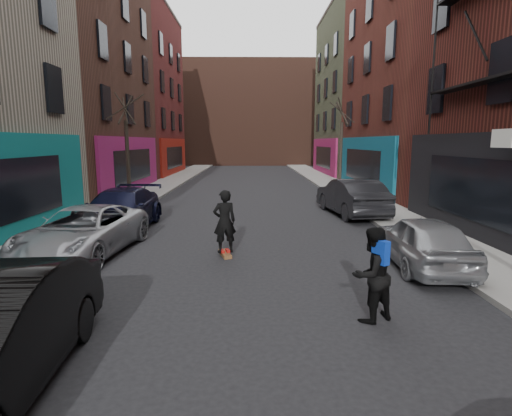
{
  "coord_description": "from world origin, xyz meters",
  "views": [
    {
      "loc": [
        0.19,
        -2.85,
        3.21
      ],
      "look_at": [
        0.31,
        6.82,
        1.6
      ],
      "focal_mm": 28.0,
      "sensor_mm": 36.0,
      "label": 1
    }
  ],
  "objects_px": {
    "parked_left_far": "(83,231)",
    "parked_right_far": "(422,241)",
    "parked_right_end": "(351,197)",
    "skateboard": "(225,254)",
    "skateboarder": "(225,221)",
    "parked_left_end": "(120,210)",
    "tree_left_far": "(127,138)",
    "tree_right_far": "(341,137)",
    "pedestrian": "(372,274)"
  },
  "relations": [
    {
      "from": "parked_left_far",
      "to": "parked_right_far",
      "type": "distance_m",
      "value": 9.28
    },
    {
      "from": "parked_right_end",
      "to": "skateboard",
      "type": "relative_size",
      "value": 6.15
    },
    {
      "from": "skateboard",
      "to": "parked_left_far",
      "type": "bearing_deg",
      "value": 161.0
    },
    {
      "from": "tree_right_far",
      "to": "parked_right_far",
      "type": "relative_size",
      "value": 1.7
    },
    {
      "from": "tree_right_far",
      "to": "skateboarder",
      "type": "distance_m",
      "value": 17.41
    },
    {
      "from": "tree_left_far",
      "to": "skateboarder",
      "type": "relative_size",
      "value": 3.63
    },
    {
      "from": "parked_right_far",
      "to": "parked_right_end",
      "type": "height_order",
      "value": "parked_right_end"
    },
    {
      "from": "skateboard",
      "to": "skateboarder",
      "type": "distance_m",
      "value": 0.95
    },
    {
      "from": "parked_left_far",
      "to": "skateboard",
      "type": "distance_m",
      "value": 4.09
    },
    {
      "from": "parked_right_far",
      "to": "skateboard",
      "type": "bearing_deg",
      "value": -8.82
    },
    {
      "from": "skateboard",
      "to": "pedestrian",
      "type": "relative_size",
      "value": 0.46
    },
    {
      "from": "tree_left_far",
      "to": "skateboarder",
      "type": "height_order",
      "value": "tree_left_far"
    },
    {
      "from": "parked_left_end",
      "to": "skateboarder",
      "type": "bearing_deg",
      "value": -37.71
    },
    {
      "from": "tree_left_far",
      "to": "parked_left_end",
      "type": "distance_m",
      "value": 7.18
    },
    {
      "from": "parked_left_far",
      "to": "pedestrian",
      "type": "bearing_deg",
      "value": -26.38
    },
    {
      "from": "parked_left_end",
      "to": "tree_right_far",
      "type": "bearing_deg",
      "value": 51.13
    },
    {
      "from": "tree_left_far",
      "to": "skateboarder",
      "type": "distance_m",
      "value": 11.59
    },
    {
      "from": "skateboard",
      "to": "pedestrian",
      "type": "distance_m",
      "value": 5.18
    },
    {
      "from": "parked_left_end",
      "to": "skateboarder",
      "type": "xyz_separation_m",
      "value": [
        4.04,
        -3.35,
        0.25
      ]
    },
    {
      "from": "parked_right_end",
      "to": "pedestrian",
      "type": "height_order",
      "value": "pedestrian"
    },
    {
      "from": "pedestrian",
      "to": "tree_left_far",
      "type": "bearing_deg",
      "value": -87.22
    },
    {
      "from": "parked_left_far",
      "to": "skateboarder",
      "type": "relative_size",
      "value": 2.77
    },
    {
      "from": "parked_left_far",
      "to": "parked_left_end",
      "type": "distance_m",
      "value": 3.21
    },
    {
      "from": "tree_left_far",
      "to": "parked_right_end",
      "type": "distance_m",
      "value": 11.64
    },
    {
      "from": "tree_right_far",
      "to": "parked_left_end",
      "type": "bearing_deg",
      "value": -130.85
    },
    {
      "from": "tree_right_far",
      "to": "skateboard",
      "type": "bearing_deg",
      "value": -113.12
    },
    {
      "from": "tree_right_far",
      "to": "parked_right_end",
      "type": "xyz_separation_m",
      "value": [
        -1.6,
        -9.49,
        -2.72
      ]
    },
    {
      "from": "parked_right_far",
      "to": "skateboard",
      "type": "distance_m",
      "value": 5.31
    },
    {
      "from": "parked_right_far",
      "to": "tree_left_far",
      "type": "bearing_deg",
      "value": -42.39
    },
    {
      "from": "parked_right_far",
      "to": "parked_left_far",
      "type": "bearing_deg",
      "value": -4.63
    },
    {
      "from": "tree_left_far",
      "to": "tree_right_far",
      "type": "height_order",
      "value": "tree_right_far"
    },
    {
      "from": "skateboarder",
      "to": "parked_left_end",
      "type": "bearing_deg",
      "value": -56.63
    },
    {
      "from": "tree_right_far",
      "to": "pedestrian",
      "type": "xyz_separation_m",
      "value": [
        -3.86,
        -20.05,
        -2.66
      ]
    },
    {
      "from": "tree_left_far",
      "to": "tree_right_far",
      "type": "xyz_separation_m",
      "value": [
        12.4,
        6.0,
        0.15
      ]
    },
    {
      "from": "parked_left_end",
      "to": "pedestrian",
      "type": "relative_size",
      "value": 2.98
    },
    {
      "from": "skateboard",
      "to": "parked_left_end",
      "type": "bearing_deg",
      "value": 123.37
    },
    {
      "from": "tree_right_far",
      "to": "parked_right_far",
      "type": "distance_m",
      "value": 17.22
    },
    {
      "from": "tree_right_far",
      "to": "parked_left_end",
      "type": "relative_size",
      "value": 1.32
    },
    {
      "from": "tree_left_far",
      "to": "pedestrian",
      "type": "height_order",
      "value": "tree_left_far"
    },
    {
      "from": "skateboarder",
      "to": "pedestrian",
      "type": "height_order",
      "value": "skateboarder"
    },
    {
      "from": "tree_left_far",
      "to": "skateboard",
      "type": "height_order",
      "value": "tree_left_far"
    },
    {
      "from": "tree_right_far",
      "to": "pedestrian",
      "type": "relative_size",
      "value": 3.93
    },
    {
      "from": "skateboard",
      "to": "skateboarder",
      "type": "relative_size",
      "value": 0.45
    },
    {
      "from": "parked_right_far",
      "to": "parked_left_end",
      "type": "bearing_deg",
      "value": -22.76
    },
    {
      "from": "parked_left_far",
      "to": "skateboard",
      "type": "height_order",
      "value": "parked_left_far"
    },
    {
      "from": "pedestrian",
      "to": "skateboard",
      "type": "bearing_deg",
      "value": -83.88
    },
    {
      "from": "skateboard",
      "to": "pedestrian",
      "type": "xyz_separation_m",
      "value": [
        2.91,
        -4.21,
        0.82
      ]
    },
    {
      "from": "parked_right_end",
      "to": "skateboarder",
      "type": "distance_m",
      "value": 8.19
    },
    {
      "from": "tree_left_far",
      "to": "skateboard",
      "type": "xyz_separation_m",
      "value": [
        5.64,
        -9.84,
        -3.33
      ]
    },
    {
      "from": "tree_left_far",
      "to": "tree_right_far",
      "type": "bearing_deg",
      "value": 25.82
    }
  ]
}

